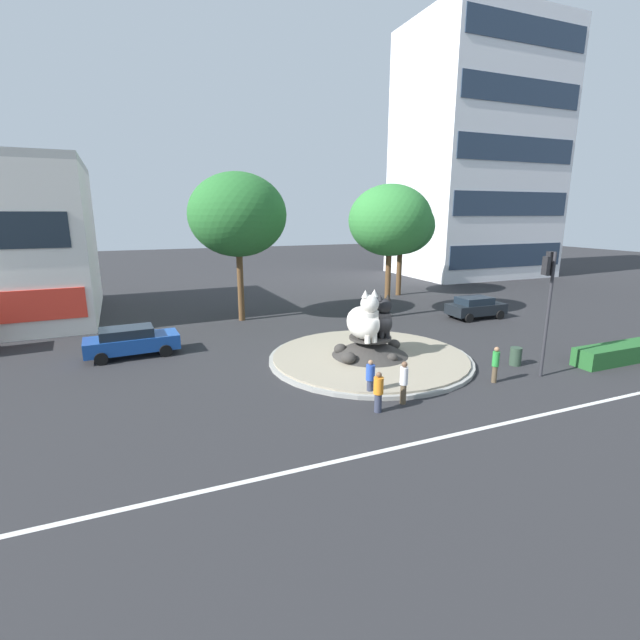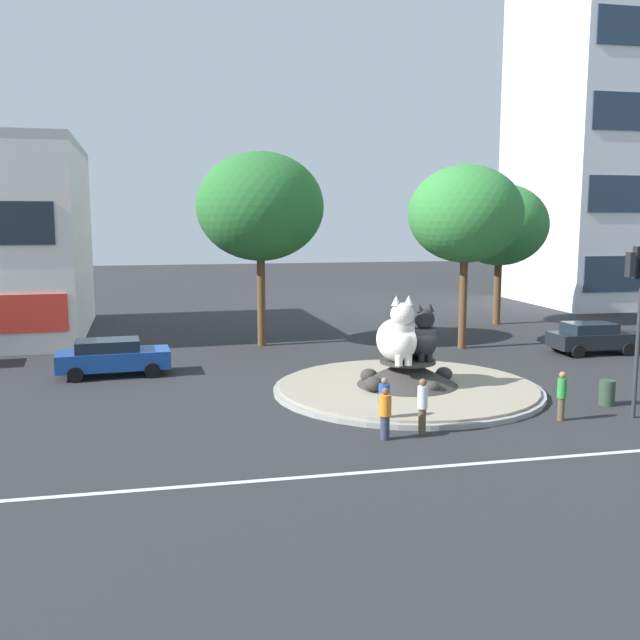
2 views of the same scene
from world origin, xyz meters
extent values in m
plane|color=#28282B|center=(0.00, 0.00, 0.00)|extent=(160.00, 160.00, 0.00)
cube|color=silver|center=(0.00, -8.11, 0.00)|extent=(112.00, 0.20, 0.01)
cylinder|color=gray|center=(0.00, 0.00, 0.09)|extent=(10.31, 10.31, 0.18)
cylinder|color=gray|center=(0.00, 0.00, 0.23)|extent=(9.90, 9.90, 0.09)
cone|color=#33302D|center=(0.00, 0.00, 0.76)|extent=(3.88, 3.88, 0.98)
cylinder|color=#33302D|center=(0.00, 0.00, 1.19)|extent=(2.13, 2.13, 0.12)
ellipsoid|color=#33302D|center=(1.67, 0.40, 0.54)|extent=(0.66, 0.69, 0.53)
ellipsoid|color=#33302D|center=(0.49, 1.71, 0.49)|extent=(0.55, 0.40, 0.44)
ellipsoid|color=#33302D|center=(-1.33, 0.70, 0.54)|extent=(0.68, 0.65, 0.54)
ellipsoid|color=#33302D|center=(-1.59, -0.79, 0.56)|extent=(0.71, 0.74, 0.57)
ellipsoid|color=#33302D|center=(0.48, -1.40, 0.49)|extent=(0.55, 0.48, 0.44)
ellipsoid|color=silver|center=(-0.53, -0.18, 2.06)|extent=(1.47, 2.26, 1.62)
cylinder|color=silver|center=(-0.52, -0.63, 2.24)|extent=(1.08, 1.08, 1.01)
sphere|color=silver|center=(-0.52, -0.79, 3.12)|extent=(0.89, 0.89, 0.89)
torus|color=silver|center=(-0.19, 0.74, 1.41)|extent=(1.14, 1.14, 0.20)
cone|color=silver|center=(-0.27, -0.78, 3.64)|extent=(0.37, 0.37, 0.36)
cone|color=silver|center=(-0.76, -0.79, 3.64)|extent=(0.37, 0.37, 0.36)
cylinder|color=silver|center=(-0.33, -0.99, 1.45)|extent=(0.28, 0.28, 0.40)
cylinder|color=silver|center=(-0.70, -0.99, 1.45)|extent=(0.28, 0.28, 0.40)
ellipsoid|color=black|center=(0.53, 0.15, 1.94)|extent=(1.28, 1.95, 1.39)
cylinder|color=black|center=(0.52, -0.23, 2.10)|extent=(0.93, 0.93, 0.87)
sphere|color=black|center=(0.51, -0.37, 2.86)|extent=(0.76, 0.76, 0.76)
torus|color=black|center=(0.87, 0.92, 1.39)|extent=(0.86, 0.86, 0.17)
cone|color=black|center=(0.72, -0.38, 3.30)|extent=(0.32, 0.32, 0.31)
cone|color=black|center=(0.30, -0.36, 3.30)|extent=(0.32, 0.32, 0.31)
cylinder|color=black|center=(0.67, -0.55, 1.42)|extent=(0.24, 0.24, 0.35)
cylinder|color=black|center=(0.35, -0.54, 1.42)|extent=(0.24, 0.24, 0.35)
cylinder|color=#2D2D33|center=(6.19, -5.06, 2.85)|extent=(0.14, 0.14, 5.70)
cube|color=black|center=(6.19, -4.84, 5.18)|extent=(0.33, 0.25, 1.05)
sphere|color=red|center=(6.20, -4.76, 5.49)|extent=(0.18, 0.18, 0.18)
sphere|color=#392706|center=(6.20, -4.76, 5.18)|extent=(0.18, 0.18, 0.18)
sphere|color=black|center=(6.20, -4.76, 4.86)|extent=(0.18, 0.18, 0.18)
cube|color=black|center=(5.74, -5.05, 5.13)|extent=(0.21, 0.29, 0.80)
cube|color=silver|center=(27.23, 25.04, 13.86)|extent=(16.52, 12.76, 27.72)
cube|color=#233347|center=(27.18, 18.66, 2.77)|extent=(15.45, 0.20, 2.52)
cube|color=#233347|center=(27.18, 18.66, 8.32)|extent=(15.45, 0.20, 2.52)
cube|color=#233347|center=(27.18, 18.66, 13.86)|extent=(15.45, 0.20, 2.52)
cube|color=#233347|center=(27.18, 18.66, 19.41)|extent=(15.45, 0.20, 2.52)
cube|color=#233347|center=(27.18, 18.66, 24.95)|extent=(15.45, 0.20, 2.52)
cube|color=#235B28|center=(12.15, -5.02, 0.45)|extent=(6.65, 1.20, 0.90)
cylinder|color=brown|center=(-4.13, 11.17, 2.31)|extent=(0.43, 0.43, 4.62)
ellipsoid|color=#286B2D|center=(-4.13, 11.17, 7.23)|extent=(6.53, 6.53, 5.55)
cylinder|color=brown|center=(11.40, 15.58, 1.93)|extent=(0.46, 0.46, 3.86)
ellipsoid|color=#337F38|center=(11.40, 15.58, 6.25)|extent=(5.95, 5.95, 5.06)
cylinder|color=brown|center=(5.83, 8.18, 2.28)|extent=(0.40, 0.40, 4.55)
ellipsoid|color=#337F38|center=(5.83, 8.18, 6.85)|extent=(5.75, 5.75, 4.88)
cylinder|color=#33384C|center=(-2.24, -4.16, 0.37)|extent=(0.27, 0.27, 0.73)
cylinder|color=#284CB2|center=(-2.24, -4.16, 1.05)|extent=(0.36, 0.36, 0.64)
sphere|color=#936B4C|center=(-2.24, -4.16, 1.48)|extent=(0.21, 0.21, 0.21)
cylinder|color=brown|center=(3.64, -4.83, 0.38)|extent=(0.23, 0.23, 0.76)
cylinder|color=#288C38|center=(3.64, -4.83, 1.09)|extent=(0.30, 0.30, 0.66)
sphere|color=#936B4C|center=(3.64, -4.83, 1.54)|extent=(0.22, 0.22, 0.22)
cylinder|color=#33384C|center=(-2.65, -5.54, 0.37)|extent=(0.28, 0.28, 0.74)
cylinder|color=orange|center=(-2.65, -5.54, 1.06)|extent=(0.38, 0.38, 0.64)
sphere|color=brown|center=(-2.65, -5.54, 1.49)|extent=(0.21, 0.21, 0.21)
cylinder|color=brown|center=(-1.36, -5.25, 0.41)|extent=(0.24, 0.24, 0.81)
cylinder|color=silver|center=(-1.36, -5.25, 1.16)|extent=(0.31, 0.31, 0.71)
sphere|color=brown|center=(-1.36, -5.25, 1.63)|extent=(0.23, 0.23, 0.23)
cube|color=#19479E|center=(-11.22, 5.34, 0.70)|extent=(4.74, 2.13, 0.75)
cube|color=#19232D|center=(-11.45, 5.32, 1.31)|extent=(2.69, 1.78, 0.48)
cylinder|color=black|center=(-9.76, 6.35, 0.32)|extent=(0.65, 0.26, 0.64)
cylinder|color=black|center=(-9.64, 4.53, 0.32)|extent=(0.65, 0.26, 0.64)
cylinder|color=black|center=(-12.81, 6.14, 0.32)|extent=(0.65, 0.26, 0.64)
cylinder|color=black|center=(-12.68, 4.32, 0.32)|extent=(0.65, 0.26, 0.64)
cube|color=black|center=(11.54, 5.45, 0.69)|extent=(4.11, 1.91, 0.73)
cube|color=#19232D|center=(11.33, 5.45, 1.30)|extent=(2.31, 1.67, 0.49)
cylinder|color=black|center=(12.90, 6.36, 0.32)|extent=(0.64, 0.23, 0.64)
cylinder|color=black|center=(12.87, 4.50, 0.32)|extent=(0.64, 0.23, 0.64)
cylinder|color=black|center=(10.20, 6.40, 0.32)|extent=(0.64, 0.23, 0.64)
cylinder|color=black|center=(10.18, 4.53, 0.32)|extent=(0.64, 0.23, 0.64)
cylinder|color=#2D4233|center=(6.30, -3.42, 0.45)|extent=(0.56, 0.56, 0.90)
camera|label=1|loc=(-10.60, -19.16, 7.33)|focal=25.02mm
camera|label=2|loc=(-8.97, -25.22, 6.59)|focal=39.66mm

